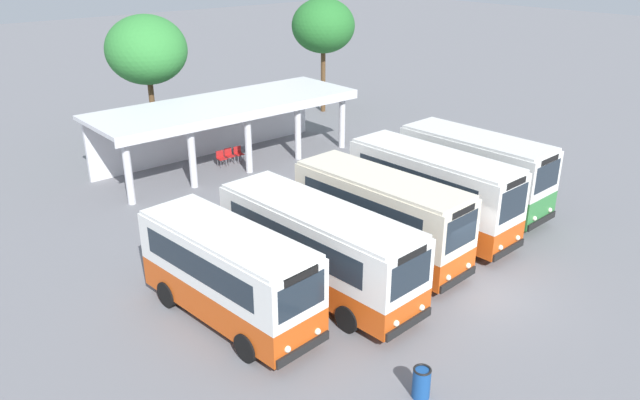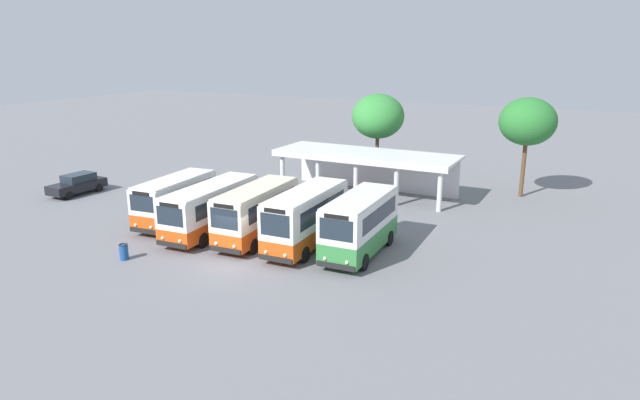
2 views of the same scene
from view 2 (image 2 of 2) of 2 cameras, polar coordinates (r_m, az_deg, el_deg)
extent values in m
plane|color=slate|center=(31.14, -9.07, -6.39)|extent=(180.00, 180.00, 0.00)
cylinder|color=black|center=(36.34, -14.98, -2.76)|extent=(0.30, 0.92, 0.90)
cylinder|color=black|center=(37.58, -17.46, -2.35)|extent=(0.30, 0.92, 0.90)
cylinder|color=black|center=(39.51, -11.41, -1.07)|extent=(0.30, 0.92, 0.90)
cylinder|color=black|center=(40.65, -13.80, -0.74)|extent=(0.30, 0.92, 0.90)
cube|color=#D14C14|center=(38.36, -14.40, -1.05)|extent=(2.71, 6.78, 1.04)
cube|color=white|center=(38.02, -14.53, 0.83)|extent=(2.71, 6.78, 1.57)
cube|color=white|center=(37.82, -14.62, 2.07)|extent=(2.63, 6.58, 0.12)
cube|color=black|center=(35.99, -17.51, -3.02)|extent=(2.03, 0.28, 0.28)
cube|color=#1E2833|center=(35.54, -17.69, -0.35)|extent=(1.75, 0.20, 1.02)
cube|color=black|center=(35.38, -17.77, 0.61)|extent=(1.28, 0.16, 0.24)
cube|color=#1E2833|center=(37.47, -13.15, 0.79)|extent=(0.51, 5.28, 0.86)
cube|color=#1E2833|center=(38.72, -15.70, 1.08)|extent=(0.51, 5.28, 0.86)
sphere|color=#EAEACC|center=(35.54, -16.82, -2.67)|extent=(0.20, 0.20, 0.20)
sphere|color=#EAEACC|center=(36.28, -18.26, -2.42)|extent=(0.20, 0.20, 0.20)
cylinder|color=black|center=(33.66, -11.83, -4.02)|extent=(0.27, 0.91, 0.90)
cylinder|color=black|center=(34.90, -14.65, -3.50)|extent=(0.27, 0.91, 0.90)
cylinder|color=black|center=(37.54, -7.44, -1.76)|extent=(0.27, 0.91, 0.90)
cylinder|color=black|center=(38.65, -10.11, -1.37)|extent=(0.27, 0.91, 0.90)
cube|color=#D14C14|center=(36.03, -10.94, -2.01)|extent=(2.68, 8.08, 0.93)
cube|color=white|center=(35.66, -11.05, -0.02)|extent=(2.68, 8.08, 1.67)
cube|color=white|center=(35.44, -11.12, 1.38)|extent=(2.60, 7.84, 0.12)
cube|color=black|center=(33.12, -14.88, -4.42)|extent=(2.10, 0.22, 0.28)
cube|color=#1E2833|center=(32.63, -15.04, -1.63)|extent=(1.81, 0.16, 1.09)
cube|color=black|center=(32.45, -15.12, -0.51)|extent=(1.33, 0.13, 0.24)
cube|color=#1E2833|center=(35.13, -9.49, -0.09)|extent=(0.41, 6.37, 0.92)
cube|color=#1E2833|center=(36.36, -12.38, 0.29)|extent=(0.41, 6.37, 0.92)
sphere|color=#EAEACC|center=(32.66, -14.08, -4.07)|extent=(0.20, 0.20, 0.20)
sphere|color=#EAEACC|center=(33.39, -15.72, -3.75)|extent=(0.20, 0.20, 0.20)
cylinder|color=black|center=(32.22, -6.76, -4.69)|extent=(0.28, 0.91, 0.90)
cylinder|color=black|center=(33.25, -9.79, -4.16)|extent=(0.28, 0.91, 0.90)
cylinder|color=black|center=(35.83, -3.21, -2.50)|extent=(0.28, 0.91, 0.90)
cylinder|color=black|center=(36.76, -6.04, -2.09)|extent=(0.28, 0.91, 0.90)
cube|color=#D14C14|center=(34.34, -6.40, -2.62)|extent=(2.58, 7.18, 1.01)
cube|color=beige|center=(33.94, -6.47, -0.38)|extent=(2.58, 7.18, 1.78)
cube|color=beige|center=(33.69, -6.51, 1.18)|extent=(2.50, 6.96, 0.12)
cube|color=black|center=(31.62, -9.62, -5.06)|extent=(2.03, 0.23, 0.28)
cube|color=#1E2833|center=(31.08, -9.73, -1.91)|extent=(1.75, 0.16, 1.16)
cube|color=black|center=(30.87, -9.79, -0.63)|extent=(1.28, 0.13, 0.24)
cube|color=#1E2833|center=(33.50, -4.82, -0.46)|extent=(0.40, 5.64, 0.98)
cube|color=#1E2833|center=(34.54, -7.90, -0.06)|extent=(0.40, 5.64, 0.98)
sphere|color=#EAEACC|center=(31.22, -8.74, -4.69)|extent=(0.20, 0.20, 0.20)
sphere|color=#EAEACC|center=(31.84, -10.53, -4.37)|extent=(0.20, 0.20, 0.20)
cylinder|color=black|center=(30.75, -1.59, -5.59)|extent=(0.26, 0.91, 0.90)
cylinder|color=black|center=(31.66, -4.88, -5.00)|extent=(0.26, 0.91, 0.90)
cylinder|color=black|center=(34.62, 1.81, -3.14)|extent=(0.26, 0.91, 0.90)
cylinder|color=black|center=(35.43, -1.21, -2.69)|extent=(0.26, 0.91, 0.90)
cube|color=#D14C14|center=(32.93, -1.39, -3.30)|extent=(2.43, 7.41, 1.03)
cube|color=white|center=(32.49, -1.41, -0.86)|extent=(2.43, 7.41, 1.89)
cube|color=white|center=(32.22, -1.42, 0.85)|extent=(2.35, 7.18, 0.12)
cube|color=black|center=(30.01, -4.56, -6.03)|extent=(2.03, 0.18, 0.28)
cube|color=#1E2833|center=(29.41, -4.60, -2.58)|extent=(1.75, 0.12, 1.23)
cube|color=black|center=(29.18, -4.63, -1.13)|extent=(1.28, 0.10, 0.24)
cube|color=#1E2833|center=(32.12, 0.36, -0.96)|extent=(0.28, 5.86, 1.04)
cube|color=#1E2833|center=(33.03, -2.97, -0.51)|extent=(0.28, 5.86, 1.04)
sphere|color=#EAEACC|center=(29.64, -3.57, -5.65)|extent=(0.20, 0.20, 0.20)
sphere|color=#EAEACC|center=(30.19, -5.54, -5.29)|extent=(0.20, 0.20, 0.20)
cylinder|color=black|center=(29.82, 4.54, -6.32)|extent=(0.26, 0.91, 0.90)
cylinder|color=black|center=(30.58, 0.73, -5.70)|extent=(0.26, 0.91, 0.90)
cylinder|color=black|center=(33.55, 7.09, -3.87)|extent=(0.26, 0.91, 0.90)
cylinder|color=black|center=(34.23, 3.65, -3.38)|extent=(0.26, 0.91, 0.90)
cube|color=#337F3D|center=(31.83, 4.08, -3.87)|extent=(2.55, 6.88, 1.18)
cube|color=silver|center=(31.38, 4.13, -1.37)|extent=(2.55, 6.88, 1.73)
cube|color=silver|center=(31.13, 4.16, 0.26)|extent=(2.47, 6.67, 0.12)
cube|color=black|center=(29.03, 1.60, -6.75)|extent=(2.15, 0.19, 0.28)
cube|color=#1E2833|center=(28.38, 1.66, -3.07)|extent=(1.86, 0.13, 1.12)
cube|color=black|center=(28.17, 1.68, -1.73)|extent=(1.36, 0.11, 0.24)
cube|color=#1E2833|center=(31.09, 6.12, -1.48)|extent=(0.27, 5.43, 0.95)
cube|color=#1E2833|center=(31.85, 2.31, -0.99)|extent=(0.27, 5.43, 0.95)
sphere|color=#EAEACC|center=(28.69, 2.76, -6.36)|extent=(0.20, 0.20, 0.20)
sphere|color=#EAEACC|center=(29.15, 0.49, -5.98)|extent=(0.20, 0.20, 0.20)
cylinder|color=black|center=(47.24, -24.16, 0.42)|extent=(0.20, 0.65, 0.64)
cylinder|color=black|center=(48.56, -25.34, 0.66)|extent=(0.20, 0.65, 0.64)
cylinder|color=black|center=(48.89, -21.56, 1.17)|extent=(0.20, 0.65, 0.64)
cylinder|color=black|center=(50.16, -22.77, 1.39)|extent=(0.20, 0.65, 0.64)
cube|color=black|center=(48.62, -23.49, 1.32)|extent=(1.90, 4.58, 0.70)
cube|color=#1E2833|center=(48.61, -23.36, 2.12)|extent=(1.57, 2.40, 0.60)
cylinder|color=silver|center=(45.69, -3.84, 2.94)|extent=(0.36, 0.36, 3.20)
cylinder|color=silver|center=(44.11, -0.21, 2.52)|extent=(0.36, 0.36, 3.20)
cylinder|color=silver|center=(42.73, 3.66, 2.06)|extent=(0.36, 0.36, 3.20)
cylinder|color=silver|center=(41.56, 7.77, 1.56)|extent=(0.36, 0.36, 3.20)
cylinder|color=silver|center=(40.61, 12.10, 1.03)|extent=(0.36, 0.36, 3.20)
cube|color=silver|center=(46.29, 5.67, 3.07)|extent=(13.85, 0.20, 3.20)
cube|color=silver|center=(44.06, 4.70, 4.72)|extent=(14.35, 4.87, 0.20)
cube|color=silver|center=(41.97, 3.42, 3.86)|extent=(14.35, 0.10, 0.28)
cylinder|color=slate|center=(44.51, 3.79, 0.78)|extent=(0.03, 0.03, 0.44)
cylinder|color=slate|center=(44.66, 3.38, 0.84)|extent=(0.03, 0.03, 0.44)
cylinder|color=slate|center=(44.82, 3.99, 0.88)|extent=(0.03, 0.03, 0.44)
cylinder|color=slate|center=(44.97, 3.59, 0.94)|extent=(0.03, 0.03, 0.44)
cube|color=#B21E1E|center=(44.68, 3.69, 1.16)|extent=(0.46, 0.46, 0.04)
cube|color=#B21E1E|center=(44.81, 3.81, 1.46)|extent=(0.44, 0.06, 0.40)
cylinder|color=slate|center=(44.38, 4.50, 0.72)|extent=(0.03, 0.03, 0.44)
cylinder|color=slate|center=(44.53, 4.09, 0.78)|extent=(0.03, 0.03, 0.44)
cylinder|color=slate|center=(44.69, 4.70, 0.82)|extent=(0.03, 0.03, 0.44)
cylinder|color=slate|center=(44.83, 4.29, 0.88)|extent=(0.03, 0.03, 0.44)
cube|color=#B21E1E|center=(44.55, 4.40, 1.10)|extent=(0.46, 0.46, 0.04)
cube|color=#B21E1E|center=(44.67, 4.52, 1.40)|extent=(0.44, 0.06, 0.40)
cylinder|color=slate|center=(44.12, 5.15, 0.62)|extent=(0.03, 0.03, 0.44)
cylinder|color=slate|center=(44.27, 4.73, 0.68)|extent=(0.03, 0.03, 0.44)
cylinder|color=slate|center=(44.43, 5.34, 0.72)|extent=(0.03, 0.03, 0.44)
cylinder|color=slate|center=(44.58, 4.93, 0.78)|extent=(0.03, 0.03, 0.44)
cube|color=#B21E1E|center=(44.29, 5.04, 1.00)|extent=(0.46, 0.46, 0.04)
cube|color=#B21E1E|center=(44.42, 5.16, 1.30)|extent=(0.44, 0.06, 0.40)
cylinder|color=brown|center=(50.20, 5.81, 4.39)|extent=(0.32, 0.32, 3.79)
ellipsoid|color=#338438|center=(49.64, 5.92, 8.48)|extent=(4.58, 4.58, 3.89)
cylinder|color=brown|center=(46.32, 19.95, 2.91)|extent=(0.32, 0.32, 4.30)
ellipsoid|color=#28722D|center=(45.71, 20.39, 7.50)|extent=(4.28, 4.28, 3.64)
cylinder|color=#19478C|center=(32.99, -19.34, -5.05)|extent=(0.48, 0.48, 0.85)
torus|color=black|center=(32.84, -19.40, -4.32)|extent=(0.49, 0.49, 0.06)
camera|label=1|loc=(35.88, -42.90, 10.95)|focal=34.56mm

